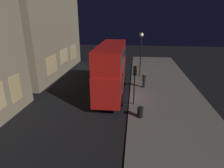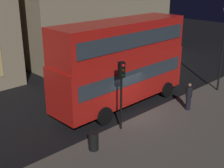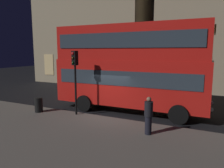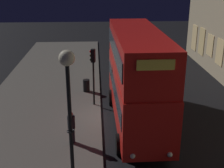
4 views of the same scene
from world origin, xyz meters
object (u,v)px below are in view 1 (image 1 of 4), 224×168
(pedestrian, at_px, (144,80))
(litter_bin, at_px, (140,112))
(double_decker_bus, at_px, (111,68))
(street_lamp, at_px, (141,44))
(traffic_light_near_kerb, at_px, (135,77))

(pedestrian, bearing_deg, litter_bin, -85.55)
(double_decker_bus, height_order, street_lamp, street_lamp)
(double_decker_bus, xyz_separation_m, traffic_light_near_kerb, (-2.52, -2.54, -0.23))
(litter_bin, bearing_deg, double_decker_bus, 31.88)
(pedestrian, distance_m, litter_bin, 7.39)
(double_decker_bus, height_order, pedestrian, double_decker_bus)
(pedestrian, bearing_deg, double_decker_bus, -138.38)
(traffic_light_near_kerb, xyz_separation_m, litter_bin, (-2.47, -0.57, -2.32))
(traffic_light_near_kerb, bearing_deg, litter_bin, -154.71)
(traffic_light_near_kerb, bearing_deg, double_decker_bus, 57.66)
(street_lamp, bearing_deg, pedestrian, -174.90)
(traffic_light_near_kerb, relative_size, street_lamp, 0.63)
(street_lamp, bearing_deg, traffic_light_near_kerb, 175.58)
(traffic_light_near_kerb, relative_size, litter_bin, 4.16)
(traffic_light_near_kerb, bearing_deg, street_lamp, 7.99)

